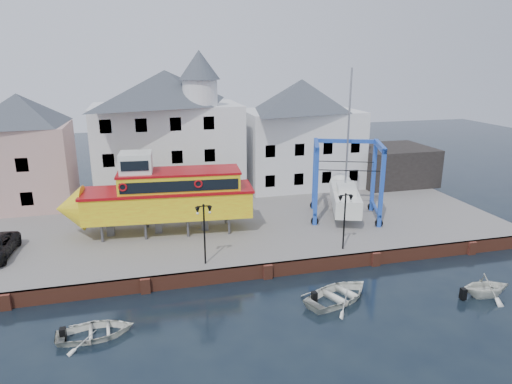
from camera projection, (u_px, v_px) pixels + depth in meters
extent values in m
plane|color=black|center=(267.00, 278.00, 30.72)|extent=(140.00, 140.00, 0.00)
cube|color=slate|center=(234.00, 218.00, 40.81)|extent=(44.00, 22.00, 1.00)
cube|color=brown|center=(267.00, 271.00, 30.70)|extent=(44.00, 0.25, 1.00)
cube|color=brown|center=(5.00, 302.00, 26.71)|extent=(0.60, 0.36, 1.00)
cube|color=brown|center=(145.00, 286.00, 28.63)|extent=(0.60, 0.36, 1.00)
cube|color=brown|center=(268.00, 272.00, 30.54)|extent=(0.60, 0.36, 1.00)
cube|color=brown|center=(376.00, 259.00, 32.45)|extent=(0.60, 0.36, 1.00)
cube|color=brown|center=(472.00, 248.00, 34.36)|extent=(0.60, 0.36, 1.00)
cube|color=#C0978F|center=(26.00, 166.00, 41.82)|extent=(8.00, 7.00, 7.50)
pyramid|color=#3D424C|center=(18.00, 109.00, 40.38)|extent=(8.00, 7.00, 2.80)
cube|color=black|center=(27.00, 199.00, 39.33)|extent=(1.00, 0.08, 1.20)
cube|color=black|center=(22.00, 165.00, 38.49)|extent=(1.00, 0.08, 1.20)
cube|color=silver|center=(169.00, 150.00, 45.18)|extent=(14.00, 8.00, 9.00)
pyramid|color=#3D424C|center=(165.00, 87.00, 43.47)|extent=(14.00, 8.00, 3.20)
cube|color=black|center=(112.00, 193.00, 41.00)|extent=(1.00, 0.08, 1.20)
cube|color=black|center=(146.00, 191.00, 41.72)|extent=(1.00, 0.08, 1.20)
cube|color=black|center=(179.00, 189.00, 42.44)|extent=(1.00, 0.08, 1.20)
cube|color=black|center=(211.00, 186.00, 43.15)|extent=(1.00, 0.08, 1.20)
cube|color=black|center=(109.00, 160.00, 40.16)|extent=(1.00, 0.08, 1.20)
cube|color=black|center=(143.00, 159.00, 40.88)|extent=(1.00, 0.08, 1.20)
cube|color=black|center=(177.00, 157.00, 41.59)|extent=(1.00, 0.08, 1.20)
cube|color=black|center=(210.00, 155.00, 42.31)|extent=(1.00, 0.08, 1.20)
cube|color=black|center=(105.00, 126.00, 39.32)|extent=(1.00, 0.08, 1.20)
cube|color=black|center=(141.00, 125.00, 40.04)|extent=(1.00, 0.08, 1.20)
cube|color=black|center=(176.00, 124.00, 40.75)|extent=(1.00, 0.08, 1.20)
cube|color=black|center=(209.00, 123.00, 41.47)|extent=(1.00, 0.08, 1.20)
cylinder|color=silver|center=(200.00, 93.00, 42.07)|extent=(3.20, 3.20, 2.40)
cone|color=#3D424C|center=(199.00, 65.00, 41.37)|extent=(3.80, 3.80, 2.60)
cube|color=silver|center=(300.00, 148.00, 49.14)|extent=(12.00, 8.00, 8.00)
pyramid|color=#3D424C|center=(302.00, 95.00, 47.56)|extent=(12.00, 8.00, 3.20)
cube|color=black|center=(270.00, 181.00, 45.05)|extent=(1.00, 0.08, 1.20)
cube|color=black|center=(299.00, 179.00, 45.77)|extent=(1.00, 0.08, 1.20)
cube|color=black|center=(326.00, 177.00, 46.49)|extent=(1.00, 0.08, 1.20)
cube|color=black|center=(353.00, 175.00, 47.20)|extent=(1.00, 0.08, 1.20)
cube|color=black|center=(270.00, 151.00, 44.21)|extent=(1.00, 0.08, 1.20)
cube|color=black|center=(299.00, 150.00, 44.93)|extent=(1.00, 0.08, 1.20)
cube|color=black|center=(328.00, 148.00, 45.64)|extent=(1.00, 0.08, 1.20)
cube|color=black|center=(355.00, 147.00, 46.36)|extent=(1.00, 0.08, 1.20)
cube|color=black|center=(391.00, 165.00, 50.23)|extent=(8.00, 7.00, 4.00)
cylinder|color=black|center=(205.00, 236.00, 30.04)|extent=(0.12, 0.12, 4.00)
cube|color=black|center=(204.00, 206.00, 29.47)|extent=(0.90, 0.06, 0.06)
sphere|color=black|center=(203.00, 205.00, 29.45)|extent=(0.16, 0.16, 0.16)
cone|color=black|center=(197.00, 211.00, 29.45)|extent=(0.32, 0.32, 0.45)
sphere|color=white|center=(198.00, 213.00, 29.50)|extent=(0.18, 0.18, 0.18)
cone|color=black|center=(210.00, 210.00, 29.64)|extent=(0.32, 0.32, 0.45)
sphere|color=white|center=(210.00, 212.00, 29.69)|extent=(0.18, 0.18, 0.18)
cylinder|color=black|center=(344.00, 223.00, 32.43)|extent=(0.12, 0.12, 4.00)
cube|color=black|center=(346.00, 195.00, 31.86)|extent=(0.90, 0.06, 0.06)
sphere|color=black|center=(346.00, 194.00, 31.84)|extent=(0.16, 0.16, 0.16)
cone|color=black|center=(340.00, 199.00, 31.84)|extent=(0.32, 0.32, 0.45)
sphere|color=white|center=(340.00, 202.00, 31.89)|extent=(0.18, 0.18, 0.18)
cone|color=black|center=(351.00, 198.00, 32.03)|extent=(0.32, 0.32, 0.45)
sphere|color=white|center=(351.00, 201.00, 32.08)|extent=(0.18, 0.18, 0.18)
cylinder|color=#59595E|center=(102.00, 233.00, 34.03)|extent=(0.22, 0.22, 1.36)
cylinder|color=#59595E|center=(107.00, 222.00, 36.44)|extent=(0.22, 0.22, 1.36)
cylinder|color=#59595E|center=(146.00, 231.00, 34.55)|extent=(0.22, 0.22, 1.36)
cylinder|color=#59595E|center=(148.00, 220.00, 36.95)|extent=(0.22, 0.22, 1.36)
cylinder|color=#59595E|center=(188.00, 228.00, 35.06)|extent=(0.22, 0.22, 1.36)
cylinder|color=#59595E|center=(187.00, 217.00, 37.47)|extent=(0.22, 0.22, 1.36)
cylinder|color=#59595E|center=(229.00, 226.00, 35.57)|extent=(0.22, 0.22, 1.36)
cylinder|color=#59595E|center=(226.00, 215.00, 37.98)|extent=(0.22, 0.22, 1.36)
cube|color=#59595E|center=(111.00, 227.00, 35.31)|extent=(0.58, 0.50, 1.36)
cube|color=#59595E|center=(158.00, 224.00, 35.90)|extent=(0.58, 0.50, 1.36)
cube|color=#59595E|center=(205.00, 222.00, 36.49)|extent=(0.58, 0.50, 1.36)
cube|color=#EDA915|center=(169.00, 203.00, 35.57)|extent=(12.97, 4.49, 2.00)
cone|color=#EDA915|center=(70.00, 208.00, 34.38)|extent=(2.28, 3.61, 3.46)
cube|color=#9F0A10|center=(168.00, 190.00, 35.27)|extent=(13.25, 4.66, 0.20)
cube|color=#EDA915|center=(180.00, 182.00, 35.23)|extent=(9.32, 3.83, 1.45)
cube|color=black|center=(180.00, 186.00, 33.73)|extent=(8.70, 0.78, 0.82)
cube|color=black|center=(180.00, 176.00, 36.71)|extent=(8.70, 0.78, 0.82)
cube|color=#9F0A10|center=(179.00, 171.00, 35.01)|extent=(9.50, 3.93, 0.16)
cube|color=white|center=(136.00, 163.00, 34.28)|extent=(2.55, 2.55, 1.65)
cube|color=black|center=(135.00, 166.00, 33.12)|extent=(1.98, 0.22, 0.73)
torus|color=#9F0A10|center=(123.00, 187.00, 32.98)|extent=(0.64, 0.18, 0.64)
torus|color=#9F0A10|center=(198.00, 184.00, 33.87)|extent=(0.64, 0.18, 0.64)
cube|color=#2142A7|center=(316.00, 187.00, 36.88)|extent=(0.41, 0.41, 6.45)
cylinder|color=black|center=(315.00, 221.00, 37.70)|extent=(0.69, 0.44, 0.65)
cube|color=#2142A7|center=(314.00, 174.00, 40.98)|extent=(0.41, 0.41, 6.45)
cylinder|color=black|center=(313.00, 205.00, 41.79)|extent=(0.69, 0.44, 0.65)
cube|color=#2142A7|center=(382.00, 189.00, 36.41)|extent=(0.41, 0.41, 6.45)
cylinder|color=black|center=(379.00, 223.00, 37.22)|extent=(0.69, 0.44, 0.65)
cube|color=#2142A7|center=(373.00, 176.00, 40.50)|extent=(0.41, 0.41, 6.45)
cylinder|color=black|center=(371.00, 207.00, 41.32)|extent=(0.69, 0.44, 0.65)
cube|color=#2142A7|center=(317.00, 145.00, 38.07)|extent=(1.87, 4.45, 0.45)
cube|color=#2142A7|center=(314.00, 206.00, 39.58)|extent=(1.78, 4.41, 0.19)
cube|color=#2142A7|center=(380.00, 146.00, 37.60)|extent=(1.87, 4.45, 0.45)
cube|color=#2142A7|center=(375.00, 208.00, 39.10)|extent=(1.78, 4.41, 0.19)
cube|color=#2142A7|center=(346.00, 141.00, 39.88)|extent=(5.31, 2.18, 0.32)
cube|color=white|center=(345.00, 199.00, 39.13)|extent=(4.34, 7.22, 1.48)
cone|color=white|center=(341.00, 186.00, 43.05)|extent=(2.50, 2.11, 2.12)
cube|color=#59595E|center=(344.00, 210.00, 39.43)|extent=(0.77, 1.64, 0.65)
cube|color=white|center=(346.00, 189.00, 38.41)|extent=(2.33, 3.10, 0.55)
cylinder|color=#99999E|center=(348.00, 131.00, 37.94)|extent=(0.20, 0.20, 10.14)
cube|color=black|center=(349.00, 171.00, 36.73)|extent=(4.68, 1.79, 0.05)
cube|color=black|center=(345.00, 162.00, 39.91)|extent=(4.68, 1.79, 0.05)
imported|color=white|center=(338.00, 300.00, 27.94)|extent=(5.73, 5.03, 0.99)
imported|color=white|center=(484.00, 296.00, 28.35)|extent=(3.34, 2.96, 1.64)
imported|color=white|center=(96.00, 336.00, 24.26)|extent=(4.20, 3.16, 0.82)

